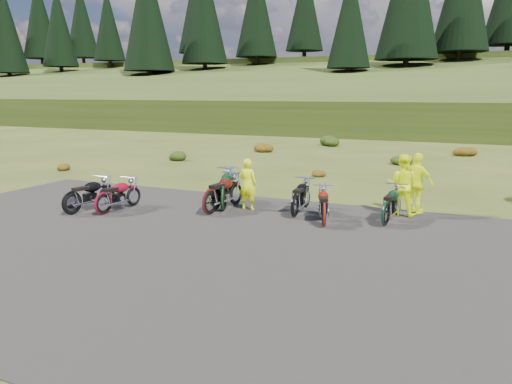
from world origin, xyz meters
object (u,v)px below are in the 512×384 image
at_px(motorcycle_0, 73,215).
at_px(motorcycle_7, 385,227).
at_px(person_middle, 248,185).
at_px(motorcycle_3, 216,211).

bearing_deg(motorcycle_0, motorcycle_7, -65.29).
relative_size(motorcycle_7, person_middle, 1.23).
distance_m(motorcycle_0, motorcycle_3, 4.37).
height_order(motorcycle_0, motorcycle_3, motorcycle_0).
distance_m(motorcycle_3, motorcycle_7, 5.25).
bearing_deg(person_middle, motorcycle_0, 29.69).
bearing_deg(person_middle, motorcycle_7, 174.85).
distance_m(motorcycle_7, person_middle, 4.46).
bearing_deg(motorcycle_3, motorcycle_0, 123.04).
height_order(motorcycle_3, person_middle, person_middle).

